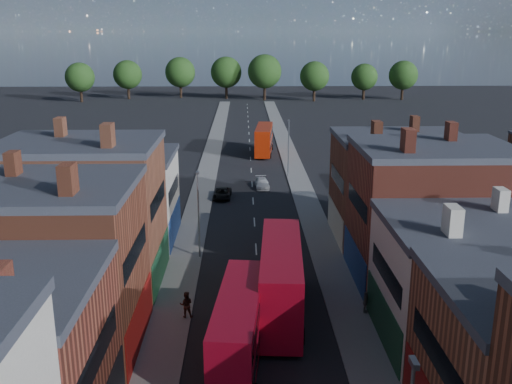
{
  "coord_description": "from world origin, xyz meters",
  "views": [
    {
      "loc": [
        -1.14,
        -18.64,
        19.95
      ],
      "look_at": [
        0.0,
        32.27,
        5.59
      ],
      "focal_mm": 40.0,
      "sensor_mm": 36.0,
      "label": 1
    }
  ],
  "objects_px": {
    "car_2": "(222,193)",
    "ped_1": "(186,304)",
    "car_3": "(262,183)",
    "bus_2": "(264,139)",
    "bus_1": "(281,279)",
    "ped_3": "(366,302)",
    "bus_0": "(239,327)"
  },
  "relations": [
    {
      "from": "car_2",
      "to": "ped_1",
      "type": "relative_size",
      "value": 2.3
    },
    {
      "from": "car_3",
      "to": "ped_1",
      "type": "xyz_separation_m",
      "value": [
        -6.6,
        -35.58,
        0.47
      ]
    },
    {
      "from": "car_2",
      "to": "ped_1",
      "type": "height_order",
      "value": "ped_1"
    },
    {
      "from": "bus_2",
      "to": "car_2",
      "type": "relative_size",
      "value": 2.46
    },
    {
      "from": "bus_1",
      "to": "bus_2",
      "type": "xyz_separation_m",
      "value": [
        0.82,
        56.82,
        -0.35
      ]
    },
    {
      "from": "ped_1",
      "to": "ped_3",
      "type": "xyz_separation_m",
      "value": [
        13.02,
        0.39,
        -0.16
      ]
    },
    {
      "from": "car_3",
      "to": "ped_3",
      "type": "distance_m",
      "value": 35.77
    },
    {
      "from": "car_3",
      "to": "ped_3",
      "type": "height_order",
      "value": "ped_3"
    },
    {
      "from": "car_3",
      "to": "bus_0",
      "type": "bearing_deg",
      "value": -97.05
    },
    {
      "from": "car_3",
      "to": "ped_1",
      "type": "relative_size",
      "value": 2.2
    },
    {
      "from": "bus_1",
      "to": "car_3",
      "type": "distance_m",
      "value": 35.28
    },
    {
      "from": "car_2",
      "to": "ped_3",
      "type": "distance_m",
      "value": 32.43
    },
    {
      "from": "bus_0",
      "to": "ped_1",
      "type": "xyz_separation_m",
      "value": [
        -3.82,
        5.98,
        -1.45
      ]
    },
    {
      "from": "ped_3",
      "to": "bus_1",
      "type": "bearing_deg",
      "value": 109.83
    },
    {
      "from": "bus_0",
      "to": "ped_1",
      "type": "bearing_deg",
      "value": 128.2
    },
    {
      "from": "bus_0",
      "to": "car_3",
      "type": "distance_m",
      "value": 41.7
    },
    {
      "from": "bus_1",
      "to": "bus_2",
      "type": "bearing_deg",
      "value": 92.83
    },
    {
      "from": "car_2",
      "to": "ped_3",
      "type": "bearing_deg",
      "value": -66.19
    },
    {
      "from": "bus_2",
      "to": "ped_3",
      "type": "height_order",
      "value": "bus_2"
    },
    {
      "from": "car_2",
      "to": "car_3",
      "type": "distance_m",
      "value": 7.04
    },
    {
      "from": "ped_1",
      "to": "bus_0",
      "type": "bearing_deg",
      "value": 121.11
    },
    {
      "from": "ped_3",
      "to": "bus_2",
      "type": "bearing_deg",
      "value": 25.02
    },
    {
      "from": "car_3",
      "to": "ped_3",
      "type": "bearing_deg",
      "value": -82.88
    },
    {
      "from": "bus_2",
      "to": "ped_1",
      "type": "relative_size",
      "value": 5.66
    },
    {
      "from": "bus_1",
      "to": "car_3",
      "type": "bearing_deg",
      "value": 94.01
    },
    {
      "from": "bus_1",
      "to": "bus_2",
      "type": "height_order",
      "value": "bus_1"
    },
    {
      "from": "bus_0",
      "to": "bus_1",
      "type": "distance_m",
      "value": 7.03
    },
    {
      "from": "bus_0",
      "to": "car_3",
      "type": "relative_size",
      "value": 2.59
    },
    {
      "from": "bus_1",
      "to": "car_2",
      "type": "bearing_deg",
      "value": 103.57
    },
    {
      "from": "bus_1",
      "to": "car_3",
      "type": "xyz_separation_m",
      "value": [
        -0.22,
        35.21,
        -2.25
      ]
    },
    {
      "from": "bus_1",
      "to": "car_3",
      "type": "height_order",
      "value": "bus_1"
    },
    {
      "from": "bus_1",
      "to": "bus_2",
      "type": "distance_m",
      "value": 56.82
    }
  ]
}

